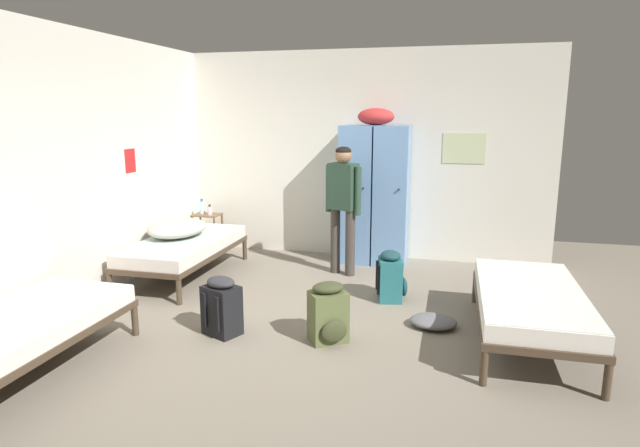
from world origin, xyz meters
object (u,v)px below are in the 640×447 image
at_px(bed_left_front, 14,331).
at_px(shelf_unit, 207,229).
at_px(bed_right, 530,301).
at_px(water_bottle, 202,207).
at_px(person_traveler, 343,198).
at_px(backpack_olive, 328,314).
at_px(backpack_teal, 391,277).
at_px(bed_left_rear, 184,247).
at_px(bedding_heap, 177,228).
at_px(locker_bank, 374,192).
at_px(clothes_pile_grey, 433,321).
at_px(lotion_bottle, 210,210).
at_px(backpack_black, 223,307).

bearing_deg(bed_left_front, shelf_unit, 93.76).
bearing_deg(bed_right, water_bottle, 153.03).
height_order(bed_right, person_traveler, person_traveler).
bearing_deg(backpack_olive, backpack_teal, 71.32).
distance_m(bed_left_front, backpack_olive, 2.50).
xyz_separation_m(bed_left_rear, person_traveler, (1.88, 0.60, 0.59)).
bearing_deg(shelf_unit, bed_left_rear, -77.74).
bearing_deg(water_bottle, bedding_heap, -79.70).
height_order(bed_left_rear, backpack_teal, backpack_teal).
relative_size(locker_bank, bed_left_rear, 1.09).
distance_m(shelf_unit, bedding_heap, 1.09).
distance_m(person_traveler, water_bottle, 2.30).
bearing_deg(locker_bank, bed_left_front, -119.08).
bearing_deg(backpack_olive, bed_right, 14.47).
xyz_separation_m(shelf_unit, water_bottle, (-0.08, 0.02, 0.32)).
distance_m(bed_left_front, bed_right, 4.24).
bearing_deg(bed_left_rear, shelf_unit, 102.26).
bearing_deg(clothes_pile_grey, backpack_teal, 126.41).
height_order(locker_bank, bed_left_rear, locker_bank).
xyz_separation_m(shelf_unit, bedding_heap, (0.12, -1.06, 0.25)).
relative_size(shelf_unit, bed_left_front, 0.30).
height_order(bedding_heap, backpack_olive, bedding_heap).
distance_m(bed_left_front, backpack_teal, 3.56).
bearing_deg(bed_left_rear, bed_right, -14.14).
xyz_separation_m(locker_bank, bed_left_rear, (-2.17, -1.26, -0.59)).
height_order(bed_right, lotion_bottle, lotion_bottle).
bearing_deg(bed_left_rear, backpack_olive, -33.29).
xyz_separation_m(lotion_bottle, backpack_black, (1.37, -2.61, -0.38)).
xyz_separation_m(locker_bank, bed_left_front, (-2.17, -3.91, -0.59)).
xyz_separation_m(bed_left_front, water_bottle, (-0.33, 3.82, 0.29)).
height_order(bed_right, backpack_olive, backpack_olive).
relative_size(bedding_heap, clothes_pile_grey, 1.93).
bearing_deg(shelf_unit, person_traveler, -14.54).
bearing_deg(person_traveler, backpack_teal, -48.81).
distance_m(bed_left_front, bed_left_rear, 2.65).
bearing_deg(water_bottle, clothes_pile_grey, -30.93).
xyz_separation_m(bed_left_front, backpack_teal, (2.59, 2.44, -0.12)).
relative_size(shelf_unit, bed_right, 0.30).
bearing_deg(person_traveler, locker_bank, 66.03).
distance_m(person_traveler, clothes_pile_grey, 2.10).
distance_m(bed_right, person_traveler, 2.63).
xyz_separation_m(bedding_heap, clothes_pile_grey, (3.20, -0.96, -0.54)).
bearing_deg(bed_right, clothes_pile_grey, 172.13).
bearing_deg(clothes_pile_grey, lotion_bottle, 148.68).
bearing_deg(lotion_bottle, locker_bank, 3.56).
height_order(bed_left_front, person_traveler, person_traveler).
relative_size(locker_bank, clothes_pile_grey, 4.67).
xyz_separation_m(shelf_unit, backpack_olive, (2.42, -2.58, -0.09)).
distance_m(backpack_black, backpack_olive, 0.99).
xyz_separation_m(bed_left_front, person_traveler, (1.88, 3.25, 0.59)).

